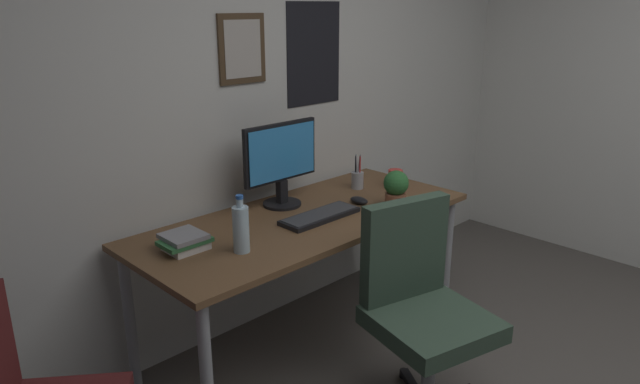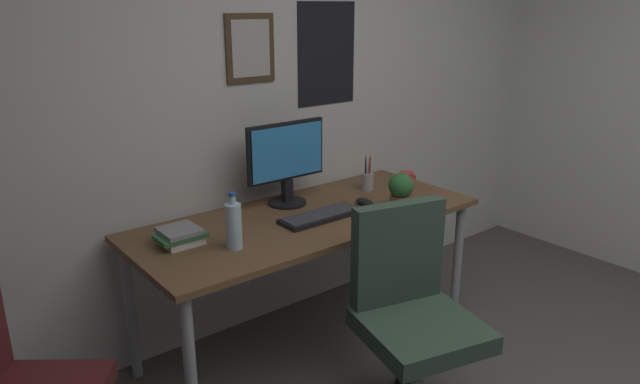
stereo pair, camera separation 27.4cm
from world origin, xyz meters
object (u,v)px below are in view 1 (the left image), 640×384
Objects in this scene: keyboard at (320,216)px; pen_cup at (357,179)px; book_stack_left at (185,242)px; potted_plant at (396,188)px; computer_mouse at (359,200)px; water_bottle at (241,228)px; monitor at (281,161)px; office_chair at (420,302)px; coffee_mug_near at (395,178)px.

keyboard is 0.53m from pen_cup.
keyboard is 0.69m from book_stack_left.
potted_plant is (0.39, -0.15, 0.09)m from keyboard.
computer_mouse is at bearing 119.81° from potted_plant.
computer_mouse is 0.53× the size of book_stack_left.
water_bottle is (-0.82, -0.06, 0.09)m from computer_mouse.
water_bottle is 1.26× the size of pen_cup.
monitor is 1.82× the size of water_bottle.
office_chair is 8.64× the size of computer_mouse.
potted_plant is at bearing -60.19° from computer_mouse.
office_chair is 4.61× the size of book_stack_left.
computer_mouse is (0.30, 0.01, 0.01)m from keyboard.
office_chair is 1.00m from pen_cup.
book_stack_left is (-0.68, -0.15, -0.20)m from monitor.
office_chair is at bearing -48.80° from water_bottle.
coffee_mug_near is 0.58× the size of book_stack_left.
pen_cup is (0.50, -0.08, -0.19)m from monitor.
computer_mouse is 0.21m from potted_plant.
computer_mouse is 0.56× the size of potted_plant.
water_bottle is (-0.51, -0.33, -0.13)m from monitor.
office_chair is 1.00m from coffee_mug_near.
monitor is at bearing 90.75° from keyboard.
coffee_mug_near is at bearing 4.97° from keyboard.
keyboard is 2.09× the size of book_stack_left.
keyboard is at bearing 158.66° from potted_plant.
computer_mouse is 0.92× the size of coffee_mug_near.
potted_plant is (0.40, -0.44, -0.14)m from monitor.
monitor is 3.83× the size of coffee_mug_near.
keyboard is at bearing -11.03° from book_stack_left.
water_bottle is at bearing -166.17° from pen_cup.
office_chair is 3.76× the size of water_bottle.
potted_plant reaches higher than computer_mouse.
water_bottle reaches higher than coffee_mug_near.
monitor reaches higher than potted_plant.
computer_mouse is 0.55× the size of pen_cup.
monitor is at bearing 12.48° from book_stack_left.
keyboard is 0.67m from coffee_mug_near.
office_chair is at bearing -116.30° from computer_mouse.
water_bottle is at bearing -48.79° from book_stack_left.
computer_mouse is 0.99m from book_stack_left.
potted_plant is 1.11m from book_stack_left.
water_bottle reaches higher than pen_cup.
office_chair is at bearing -134.81° from coffee_mug_near.
book_stack_left is at bearing 131.21° from water_bottle.
monitor reaches higher than computer_mouse.
monitor is 0.72m from book_stack_left.
monitor reaches higher than book_stack_left.
office_chair is 4.87× the size of potted_plant.
office_chair is at bearing -121.69° from pen_cup.
keyboard is at bearing 5.69° from water_bottle.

